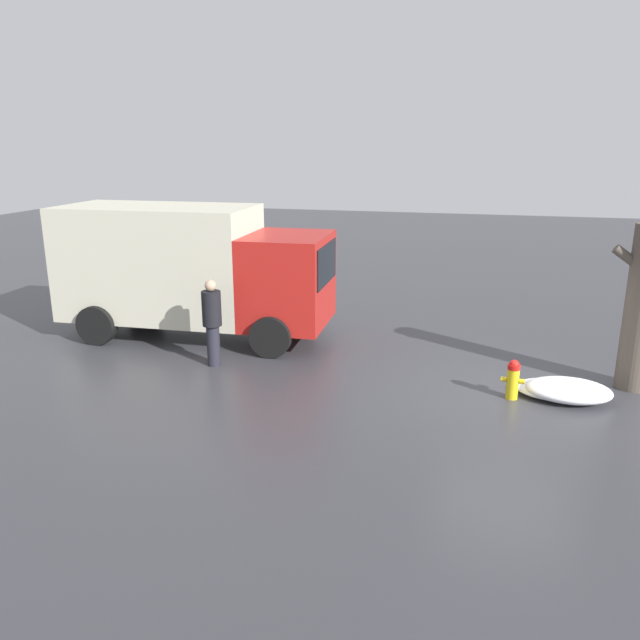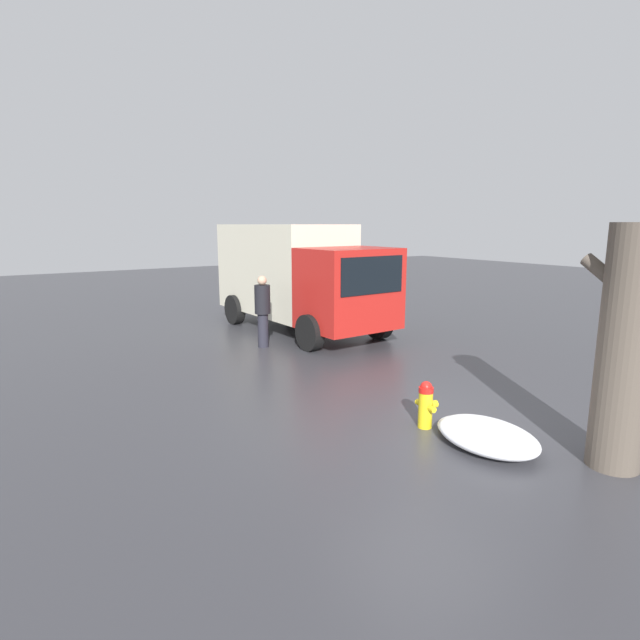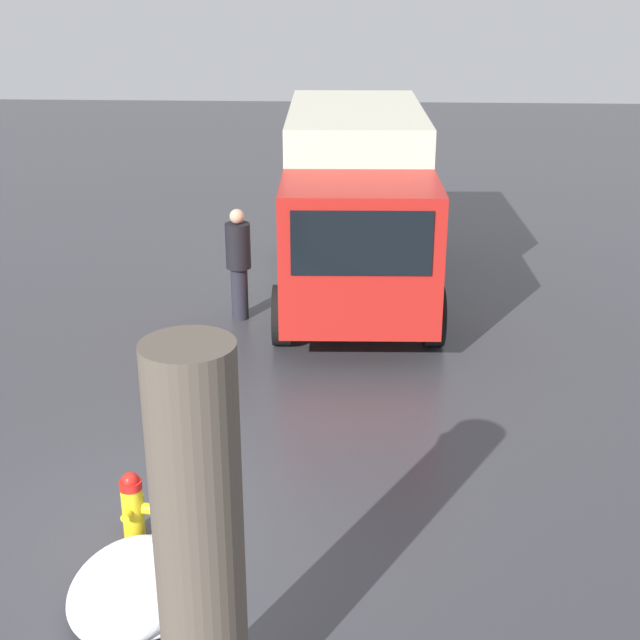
% 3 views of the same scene
% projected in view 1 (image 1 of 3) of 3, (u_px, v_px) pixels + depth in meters
% --- Properties ---
extents(ground_plane, '(60.00, 60.00, 0.00)m').
position_uv_depth(ground_plane, '(511.00, 398.00, 11.21)').
color(ground_plane, '#38383D').
extents(fire_hydrant, '(0.42, 0.32, 0.73)m').
position_uv_depth(fire_hydrant, '(513.00, 379.00, 11.12)').
color(fire_hydrant, yellow).
rests_on(fire_hydrant, ground_plane).
extents(delivery_truck, '(6.27, 2.69, 3.03)m').
position_uv_depth(delivery_truck, '(190.00, 267.00, 14.43)').
color(delivery_truck, red).
rests_on(delivery_truck, ground_plane).
extents(pedestrian, '(0.39, 0.39, 1.80)m').
position_uv_depth(pedestrian, '(212.00, 319.00, 12.61)').
color(pedestrian, '#23232D').
rests_on(pedestrian, ground_plane).
extents(snow_pile_by_hydrant, '(1.51, 1.09, 0.20)m').
position_uv_depth(snow_pile_by_hydrant, '(558.00, 390.00, 11.33)').
color(snow_pile_by_hydrant, white).
rests_on(snow_pile_by_hydrant, ground_plane).
extents(snow_pile_curbside, '(1.49, 1.07, 0.34)m').
position_uv_depth(snow_pile_curbside, '(569.00, 390.00, 11.13)').
color(snow_pile_curbside, white).
rests_on(snow_pile_curbside, ground_plane).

